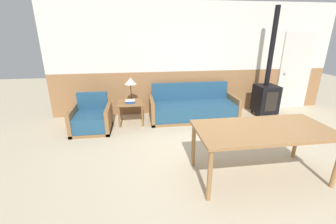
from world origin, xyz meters
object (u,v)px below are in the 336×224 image
(table_lamp, at_px, (130,82))
(couch, at_px, (193,109))
(dining_table, at_px, (263,133))
(armchair, at_px, (92,120))
(wood_stove, at_px, (266,93))
(side_table, at_px, (131,105))

(table_lamp, bearing_deg, couch, -0.93)
(couch, distance_m, table_lamp, 1.63)
(couch, distance_m, dining_table, 2.48)
(couch, xyz_separation_m, armchair, (-2.32, -0.37, -0.01))
(table_lamp, height_order, wood_stove, wood_stove)
(side_table, bearing_deg, dining_table, -51.46)
(wood_stove, bearing_deg, table_lamp, 178.66)
(armchair, bearing_deg, wood_stove, -9.42)
(couch, distance_m, side_table, 1.50)
(armchair, relative_size, table_lamp, 1.51)
(couch, xyz_separation_m, side_table, (-1.49, -0.08, 0.19))
(armchair, bearing_deg, couch, -4.69)
(side_table, height_order, wood_stove, wood_stove)
(table_lamp, xyz_separation_m, dining_table, (1.84, -2.44, -0.27))
(side_table, height_order, dining_table, dining_table)
(armchair, height_order, table_lamp, table_lamp)
(dining_table, bearing_deg, table_lamp, 126.99)
(armchair, xyz_separation_m, wood_stove, (4.16, 0.32, 0.35))
(dining_table, bearing_deg, armchair, 142.87)
(dining_table, bearing_deg, wood_stove, 58.23)
(table_lamp, distance_m, dining_table, 3.06)
(couch, bearing_deg, table_lamp, 179.07)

